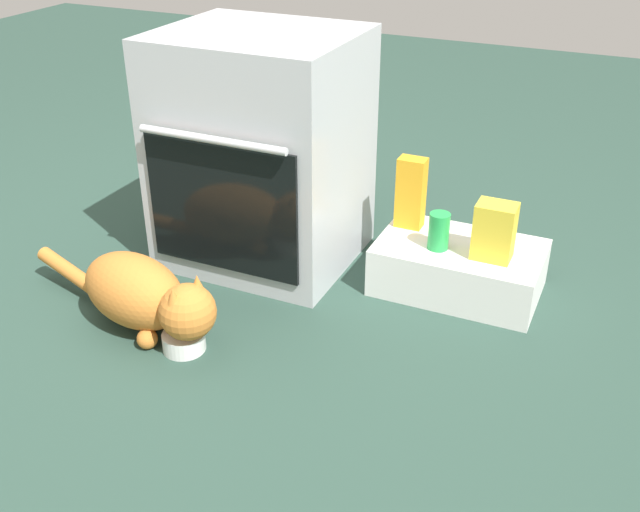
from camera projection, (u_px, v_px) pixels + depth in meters
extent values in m
plane|color=#284238|center=(191.00, 316.00, 2.30)|extent=(8.00, 8.00, 0.00)
cube|color=#B7BABF|center=(262.00, 150.00, 2.48)|extent=(0.62, 0.54, 0.78)
cube|color=black|center=(222.00, 208.00, 2.31)|extent=(0.52, 0.01, 0.43)
cylinder|color=silver|center=(211.00, 140.00, 2.17)|extent=(0.49, 0.02, 0.02)
cube|color=white|center=(458.00, 267.00, 2.41)|extent=(0.52, 0.33, 0.16)
cylinder|color=white|center=(184.00, 341.00, 2.14)|extent=(0.12, 0.12, 0.05)
sphere|color=brown|center=(183.00, 336.00, 2.13)|extent=(0.07, 0.07, 0.07)
ellipsoid|color=#C6752D|center=(134.00, 290.00, 2.20)|extent=(0.41, 0.30, 0.22)
sphere|color=#C6752D|center=(188.00, 312.00, 2.07)|extent=(0.16, 0.16, 0.16)
cone|color=#C6752D|center=(198.00, 286.00, 2.07)|extent=(0.06, 0.06, 0.07)
cone|color=#C6752D|center=(174.00, 300.00, 2.01)|extent=(0.06, 0.06, 0.07)
cylinder|color=#C6752D|center=(73.00, 274.00, 2.39)|extent=(0.32, 0.12, 0.10)
sphere|color=#C6752D|center=(178.00, 320.00, 2.23)|extent=(0.06, 0.06, 0.06)
sphere|color=#C6752D|center=(147.00, 339.00, 2.14)|extent=(0.06, 0.06, 0.06)
cylinder|color=green|center=(439.00, 231.00, 2.32)|extent=(0.07, 0.07, 0.12)
cube|color=yellow|center=(494.00, 231.00, 2.26)|extent=(0.12, 0.09, 0.18)
cube|color=orange|center=(411.00, 193.00, 2.43)|extent=(0.09, 0.06, 0.24)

